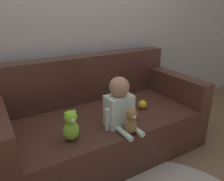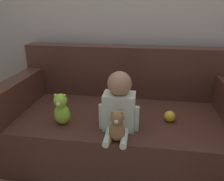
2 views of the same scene
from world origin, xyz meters
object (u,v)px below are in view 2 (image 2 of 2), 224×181
teddy_bear_brown (117,127)px  plush_toy_side (62,109)px  couch (121,119)px  toy_ball (170,116)px  person_baby (119,104)px

teddy_bear_brown → plush_toy_side: bearing=160.2°
couch → toy_ball: 0.46m
teddy_bear_brown → toy_ball: (0.38, 0.33, -0.06)m
toy_ball → couch: bearing=156.9°
couch → teddy_bear_brown: 0.54m
couch → person_baby: 0.46m
teddy_bear_brown → toy_ball: 0.51m
plush_toy_side → toy_ball: 0.85m
teddy_bear_brown → plush_toy_side: (-0.45, 0.16, 0.02)m
person_baby → plush_toy_side: person_baby is taller
couch → plush_toy_side: bearing=-141.6°
couch → toy_ball: (0.40, -0.17, 0.15)m
couch → plush_toy_side: 0.59m
teddy_bear_brown → plush_toy_side: plush_toy_side is taller
couch → teddy_bear_brown: couch is taller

